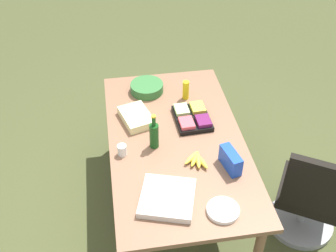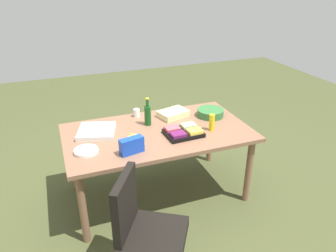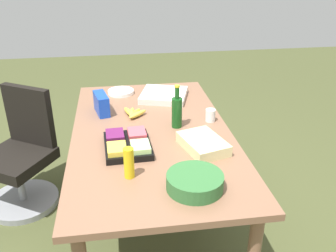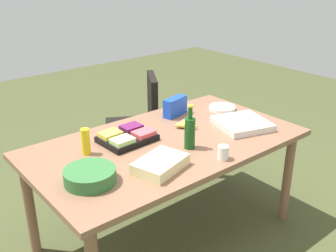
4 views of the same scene
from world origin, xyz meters
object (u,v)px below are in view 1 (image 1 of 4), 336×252
sheet_cake (136,117)px  wine_bottle (154,135)px  mustard_bottle (186,90)px  banana_bunch (197,159)px  paper_cup (122,150)px  pizza_box (167,198)px  salad_bowl (147,88)px  office_chair (307,201)px  fruit_platter (192,117)px  conference_table (176,147)px  paper_plate_stack (223,210)px  chip_bag_blue (231,160)px

sheet_cake → wine_bottle: (0.33, 0.11, 0.08)m
mustard_bottle → banana_bunch: (0.80, -0.07, -0.06)m
paper_cup → mustard_bottle: bearing=136.0°
banana_bunch → pizza_box: (0.33, -0.27, 0.00)m
pizza_box → sheet_cake: bearing=-155.0°
salad_bowl → pizza_box: bearing=-0.6°
mustard_bottle → office_chair: bearing=40.7°
mustard_bottle → fruit_platter: bearing=-0.8°
conference_table → sheet_cake: 0.42m
paper_plate_stack → fruit_platter: bearing=-179.3°
pizza_box → chip_bag_blue: size_ratio=1.64×
wine_bottle → conference_table: bearing=104.6°
fruit_platter → banana_bunch: bearing=-7.7°
banana_bunch → salad_bowl: bearing=-164.9°
sheet_cake → salad_bowl: 0.42m
paper_cup → fruit_platter: bearing=117.6°
office_chair → wine_bottle: 1.36m
mustard_bottle → salad_bowl: size_ratio=0.59×
pizza_box → paper_cup: 0.56m
conference_table → chip_bag_blue: 0.52m
wine_bottle → banana_bunch: wine_bottle is taller
conference_table → salad_bowl: size_ratio=6.41×
fruit_platter → salad_bowl: size_ratio=1.25×
sheet_cake → banana_bunch: bearing=35.5°
office_chair → wine_bottle: size_ratio=3.13×
conference_table → chip_bag_blue: chip_bag_blue is taller
wine_bottle → banana_bunch: (0.22, 0.29, -0.09)m
mustard_bottle → chip_bag_blue: 0.91m
sheet_cake → salad_bowl: (-0.40, 0.14, 0.01)m
fruit_platter → wine_bottle: bearing=-53.4°
mustard_bottle → paper_cup: mustard_bottle is taller
chip_bag_blue → fruit_platter: bearing=-164.1°
sheet_cake → mustard_bottle: mustard_bottle is taller
mustard_bottle → wine_bottle: (0.58, -0.36, 0.03)m
wine_bottle → banana_bunch: size_ratio=1.48×
paper_cup → chip_bag_blue: bearing=71.4°
salad_bowl → banana_bunch: bearing=15.1°
conference_table → paper_cup: bearing=-76.8°
fruit_platter → paper_plate_stack: size_ratio=1.70×
pizza_box → salad_bowl: bearing=-163.6°
wine_bottle → paper_plate_stack: wine_bottle is taller
conference_table → pizza_box: (0.60, -0.17, 0.11)m
fruit_platter → mustard_bottle: 0.32m
paper_plate_stack → paper_cup: bearing=-136.4°
sheet_cake → conference_table: bearing=45.3°
salad_bowl → paper_cup: paper_cup is taller
conference_table → sheet_cake: sheet_cake is taller
wine_bottle → paper_cup: bearing=-77.8°
office_chair → salad_bowl: (-1.12, -1.16, 0.47)m
mustard_bottle → salad_bowl: bearing=-115.5°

